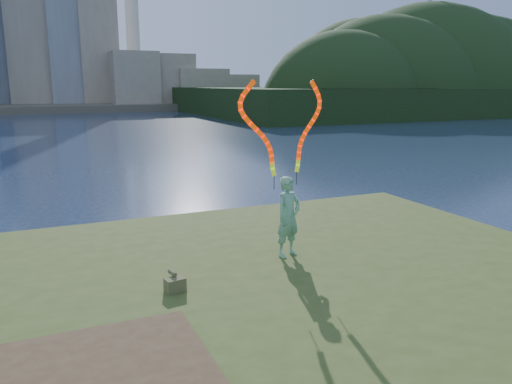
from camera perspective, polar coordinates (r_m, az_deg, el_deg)
name	(u,v)px	position (r m, az deg, el deg)	size (l,w,h in m)	color
ground	(189,309)	(10.71, -7.70, -13.08)	(320.00, 320.00, 0.00)	#192640
grassy_knoll	(227,346)	(8.61, -3.29, -17.14)	(20.00, 18.00, 0.80)	#3B4C1B
dirt_patch	(92,381)	(7.21, -18.22, -19.80)	(3.20, 3.00, 0.02)	#47331E
far_shore	(48,105)	(104.45, -22.67, 9.14)	(320.00, 40.00, 1.20)	brown
wooded_hill	(421,110)	(93.20, 18.30, 8.92)	(78.00, 50.00, 63.00)	black
woman_with_ribbons	(288,195)	(10.93, 3.66, -0.30)	(2.00, 0.80, 4.16)	#10733B
canvas_bag	(175,284)	(9.49, -9.26, -10.34)	(0.40, 0.45, 0.34)	#424926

